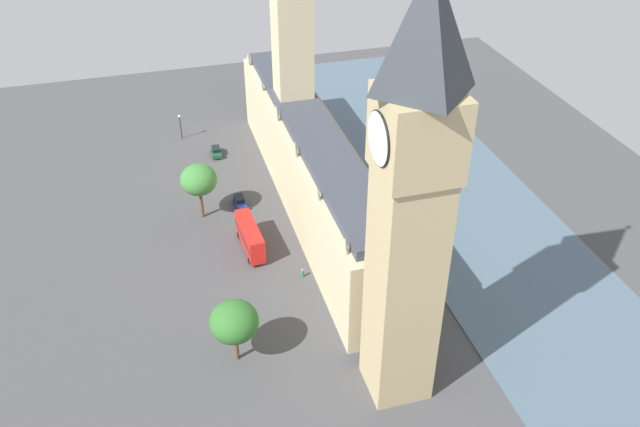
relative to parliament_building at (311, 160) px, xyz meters
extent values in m
plane|color=#424244|center=(1.99, 1.35, -9.02)|extent=(143.12, 143.12, 0.00)
cube|color=#475B6B|center=(-26.58, 1.35, -8.89)|extent=(28.74, 128.81, 0.25)
cube|color=#CCBA8E|center=(-0.01, 1.35, -1.58)|extent=(10.31, 73.12, 14.88)
cube|color=#CCBA8E|center=(-0.01, -11.81, 8.41)|extent=(6.31, 6.31, 34.85)
cube|color=#383D47|center=(-0.01, 1.35, 6.66)|extent=(7.83, 70.20, 1.60)
cone|color=#CCBA8E|center=(4.75, -31.55, 7.15)|extent=(1.20, 1.20, 2.57)
cone|color=#CCBA8E|center=(4.75, -18.39, 6.87)|extent=(1.20, 1.20, 2.01)
cone|color=#CCBA8E|center=(4.75, -5.23, 7.33)|extent=(1.20, 1.20, 2.94)
cone|color=#CCBA8E|center=(4.75, 7.94, 7.18)|extent=(1.20, 1.20, 2.63)
cone|color=#CCBA8E|center=(4.75, 21.10, 6.90)|extent=(1.20, 1.20, 2.07)
cone|color=#CCBA8E|center=(4.75, 34.26, 7.10)|extent=(1.20, 1.20, 2.49)
cube|color=tan|center=(0.79, 44.43, 7.16)|extent=(7.32, 7.32, 32.35)
cube|color=tan|center=(0.79, 44.43, 27.92)|extent=(8.05, 8.05, 9.18)
cylinder|color=silver|center=(4.97, 44.43, 27.92)|extent=(0.25, 5.57, 5.57)
torus|color=black|center=(4.97, 44.43, 27.92)|extent=(0.24, 5.81, 5.81)
cylinder|color=silver|center=(0.79, 40.25, 27.92)|extent=(5.57, 0.25, 5.57)
torus|color=black|center=(0.79, 40.25, 27.92)|extent=(5.81, 0.24, 5.81)
pyramid|color=#2D3338|center=(0.79, 44.43, 38.86)|extent=(8.05, 8.05, 12.69)
cube|color=#19472D|center=(14.15, -22.09, -8.30)|extent=(1.92, 4.41, 0.75)
cube|color=black|center=(14.15, -22.31, -7.60)|extent=(1.58, 2.48, 0.65)
cylinder|color=black|center=(13.38, -20.67, -8.68)|extent=(0.27, 0.69, 0.68)
cylinder|color=black|center=(15.01, -20.72, -8.68)|extent=(0.27, 0.69, 0.68)
cylinder|color=black|center=(13.30, -23.46, -8.68)|extent=(0.27, 0.69, 0.68)
cylinder|color=black|center=(14.93, -23.51, -8.68)|extent=(0.27, 0.69, 0.68)
cube|color=navy|center=(12.83, -2.53, -8.30)|extent=(1.89, 4.44, 0.75)
cube|color=black|center=(12.83, -2.75, -7.60)|extent=(1.58, 2.49, 0.65)
cylinder|color=black|center=(11.96, -1.11, -8.68)|extent=(0.25, 0.68, 0.68)
cylinder|color=black|center=(13.68, -1.10, -8.68)|extent=(0.25, 0.68, 0.68)
cylinder|color=black|center=(11.97, -3.95, -8.68)|extent=(0.25, 0.68, 0.68)
cylinder|color=black|center=(13.69, -3.95, -8.68)|extent=(0.25, 0.68, 0.68)
cube|color=red|center=(13.42, 10.83, -6.37)|extent=(3.14, 10.63, 4.20)
cube|color=black|center=(13.42, 10.83, -6.28)|extent=(3.18, 10.24, 0.70)
cylinder|color=black|center=(12.05, 14.42, -8.47)|extent=(0.42, 1.12, 1.10)
cylinder|color=black|center=(14.35, 14.57, -8.47)|extent=(0.42, 1.12, 1.10)
cylinder|color=black|center=(12.50, 7.09, -8.47)|extent=(0.42, 1.12, 1.10)
cylinder|color=black|center=(14.80, 7.23, -8.47)|extent=(0.42, 1.12, 1.10)
cylinder|color=#336B60|center=(6.95, 20.17, -8.38)|extent=(0.57, 0.57, 1.27)
sphere|color=beige|center=(6.95, 20.17, -7.63)|extent=(0.24, 0.24, 0.24)
cube|color=gray|center=(6.72, 20.04, -8.32)|extent=(0.23, 0.30, 0.23)
cylinder|color=brown|center=(19.88, 34.46, -6.83)|extent=(0.56, 0.56, 4.38)
ellipsoid|color=#2D6628|center=(19.88, 34.46, -2.17)|extent=(6.57, 6.57, 5.58)
cylinder|color=brown|center=(19.84, -0.86, -6.35)|extent=(0.56, 0.56, 5.32)
ellipsoid|color=#387533|center=(19.84, -0.86, -1.31)|extent=(6.35, 6.35, 5.40)
cylinder|color=black|center=(20.18, -31.34, -6.50)|extent=(0.18, 0.18, 5.04)
sphere|color=#F2EAC6|center=(20.18, -31.34, -3.70)|extent=(0.56, 0.56, 0.56)
camera|label=1|loc=(26.57, 98.94, 59.36)|focal=37.47mm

